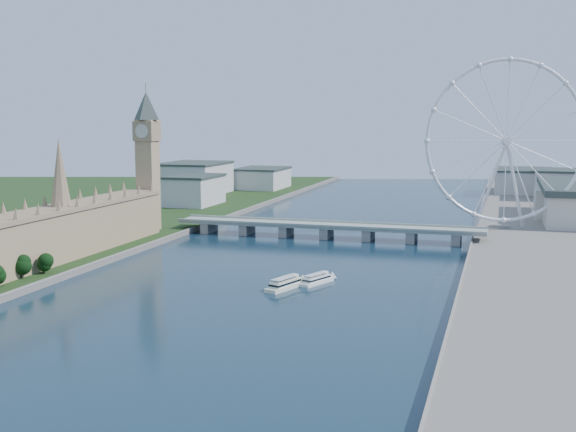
% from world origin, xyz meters
% --- Properties ---
extents(ground, '(2000.00, 2000.00, 0.00)m').
position_xyz_m(ground, '(0.00, 0.00, 0.00)').
color(ground, '#163240').
rests_on(ground, ground).
extents(parliament_range, '(24.00, 200.00, 70.00)m').
position_xyz_m(parliament_range, '(-128.00, 170.00, 18.48)').
color(parliament_range, tan).
rests_on(parliament_range, ground).
extents(big_ben, '(20.02, 20.02, 110.00)m').
position_xyz_m(big_ben, '(-128.00, 278.00, 66.57)').
color(big_ben, tan).
rests_on(big_ben, ground).
extents(westminster_bridge, '(220.00, 22.00, 9.50)m').
position_xyz_m(westminster_bridge, '(0.00, 300.00, 6.63)').
color(westminster_bridge, gray).
rests_on(westminster_bridge, ground).
extents(london_eye, '(113.60, 39.12, 124.30)m').
position_xyz_m(london_eye, '(119.98, 355.08, 67.52)').
color(london_eye, silver).
rests_on(london_eye, ground).
extents(county_hall, '(54.00, 144.00, 35.00)m').
position_xyz_m(county_hall, '(175.00, 430.00, 0.00)').
color(county_hall, beige).
rests_on(county_hall, ground).
extents(city_skyline, '(505.00, 280.00, 32.00)m').
position_xyz_m(city_skyline, '(39.22, 560.08, 16.96)').
color(city_skyline, beige).
rests_on(city_skyline, ground).
extents(tour_boat_near, '(16.11, 29.41, 6.30)m').
position_xyz_m(tour_boat_near, '(16.47, 144.09, 0.00)').
color(tour_boat_near, silver).
rests_on(tour_boat_near, ground).
extents(tour_boat_far, '(15.79, 25.92, 5.57)m').
position_xyz_m(tour_boat_far, '(28.71, 159.56, 0.00)').
color(tour_boat_far, white).
rests_on(tour_boat_far, ground).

